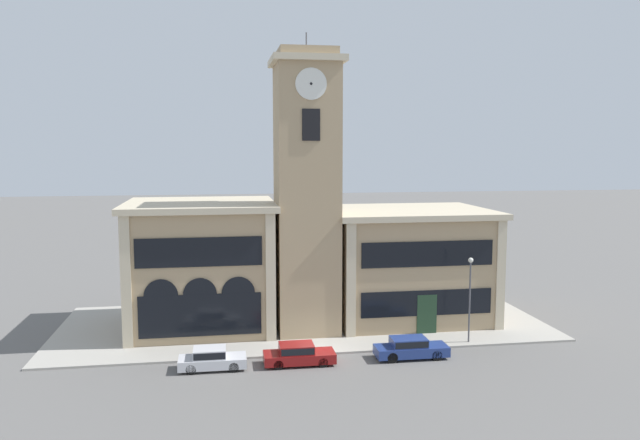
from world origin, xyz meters
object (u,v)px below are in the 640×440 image
Objects in this scene: parked_car_far at (410,347)px; street_lamp at (470,287)px; parked_car_mid at (298,354)px; parked_car_near at (211,358)px.

street_lamp reaches higher than parked_car_far.
parked_car_far reaches higher than parked_car_mid.
street_lamp is at bearing 10.49° from parked_car_mid.
parked_car_near is at bearing -179.67° from parked_car_mid.
parked_car_far is at bearing 0.33° from parked_car_near.
street_lamp reaches higher than parked_car_mid.
parked_car_far is 6.43m from street_lamp.
parked_car_far is at bearing -155.93° from street_lamp.
parked_car_near is 0.87× the size of parked_car_far.
parked_car_mid is 0.95× the size of parked_car_far.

